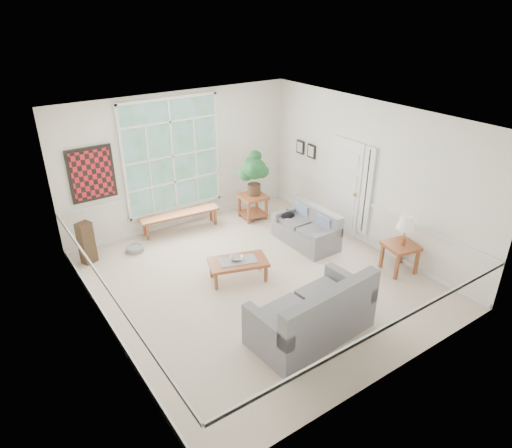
{
  "coord_description": "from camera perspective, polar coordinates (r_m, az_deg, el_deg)",
  "views": [
    {
      "loc": [
        -4.09,
        -5.89,
        4.74
      ],
      "look_at": [
        0.1,
        0.2,
        1.05
      ],
      "focal_mm": 32.0,
      "sensor_mm": 36.0,
      "label": 1
    }
  ],
  "objects": [
    {
      "name": "floor",
      "position": [
        8.6,
        0.21,
        -6.97
      ],
      "size": [
        5.5,
        6.0,
        0.01
      ],
      "primitive_type": "cube",
      "color": "beige",
      "rests_on": "ground"
    },
    {
      "name": "ceiling",
      "position": [
        7.38,
        0.25,
        12.89
      ],
      "size": [
        5.5,
        6.0,
        0.02
      ],
      "primitive_type": "cube",
      "color": "white",
      "rests_on": "ground"
    },
    {
      "name": "wall_back",
      "position": [
        10.31,
        -9.41,
        7.85
      ],
      "size": [
        5.5,
        0.02,
        3.0
      ],
      "primitive_type": "cube",
      "color": "white",
      "rests_on": "ground"
    },
    {
      "name": "wall_front",
      "position": [
        5.96,
        17.03,
        -7.71
      ],
      "size": [
        5.5,
        0.02,
        3.0
      ],
      "primitive_type": "cube",
      "color": "white",
      "rests_on": "ground"
    },
    {
      "name": "wall_left",
      "position": [
        6.86,
        -19.06,
        -3.28
      ],
      "size": [
        0.02,
        6.0,
        3.0
      ],
      "primitive_type": "cube",
      "color": "white",
      "rests_on": "ground"
    },
    {
      "name": "wall_right",
      "position": [
        9.59,
        13.93,
        5.98
      ],
      "size": [
        0.02,
        6.0,
        3.0
      ],
      "primitive_type": "cube",
      "color": "white",
      "rests_on": "ground"
    },
    {
      "name": "window_back",
      "position": [
        10.15,
        -10.39,
        8.36
      ],
      "size": [
        2.3,
        0.08,
        2.4
      ],
      "primitive_type": "cube",
      "color": "white",
      "rests_on": "wall_back"
    },
    {
      "name": "entry_door",
      "position": [
        10.1,
        11.02,
        4.59
      ],
      "size": [
        0.08,
        0.9,
        2.1
      ],
      "primitive_type": "cube",
      "color": "white",
      "rests_on": "floor"
    },
    {
      "name": "door_sidelight",
      "position": [
        9.67,
        13.68,
        3.95
      ],
      "size": [
        0.08,
        0.26,
        1.9
      ],
      "primitive_type": "cube",
      "color": "white",
      "rests_on": "wall_right"
    },
    {
      "name": "wall_art",
      "position": [
        9.62,
        -19.83,
        5.88
      ],
      "size": [
        0.9,
        0.06,
        1.1
      ],
      "primitive_type": "cube",
      "color": "maroon",
      "rests_on": "wall_back"
    },
    {
      "name": "wall_frame_near",
      "position": [
        10.71,
        6.91,
        9.01
      ],
      "size": [
        0.04,
        0.26,
        0.32
      ],
      "primitive_type": "cube",
      "color": "black",
      "rests_on": "wall_right"
    },
    {
      "name": "wall_frame_far",
      "position": [
        11.0,
        5.53,
        9.55
      ],
      "size": [
        0.04,
        0.26,
        0.32
      ],
      "primitive_type": "cube",
      "color": "black",
      "rests_on": "wall_right"
    },
    {
      "name": "loveseat_right",
      "position": [
        9.68,
        6.26,
        -0.32
      ],
      "size": [
        0.75,
        1.45,
        0.78
      ],
      "primitive_type": "cube",
      "rotation": [
        0.0,
        0.0,
        -0.0
      ],
      "color": "slate",
      "rests_on": "floor"
    },
    {
      "name": "loveseat_front",
      "position": [
        7.09,
        6.92,
        -10.26
      ],
      "size": [
        1.98,
        1.13,
        1.03
      ],
      "primitive_type": "cube",
      "rotation": [
        0.0,
        0.0,
        0.07
      ],
      "color": "slate",
      "rests_on": "floor"
    },
    {
      "name": "coffee_table",
      "position": [
        8.5,
        -2.23,
        -5.77
      ],
      "size": [
        1.2,
        0.89,
        0.4
      ],
      "primitive_type": "cube",
      "rotation": [
        0.0,
        0.0,
        -0.32
      ],
      "color": "brown",
      "rests_on": "floor"
    },
    {
      "name": "pewter_bowl",
      "position": [
        8.42,
        -2.49,
        -4.27
      ],
      "size": [
        0.4,
        0.4,
        0.07
      ],
      "primitive_type": "imported",
      "rotation": [
        0.0,
        0.0,
        -0.64
      ],
      "color": "#97979C",
      "rests_on": "coffee_table"
    },
    {
      "name": "window_bench",
      "position": [
        10.39,
        -9.41,
        0.3
      ],
      "size": [
        1.82,
        0.53,
        0.42
      ],
      "primitive_type": "cube",
      "rotation": [
        0.0,
        0.0,
        -0.11
      ],
      "color": "brown",
      "rests_on": "floor"
    },
    {
      "name": "end_table",
      "position": [
        10.78,
        -0.4,
        2.17
      ],
      "size": [
        0.64,
        0.64,
        0.59
      ],
      "primitive_type": "cube",
      "rotation": [
        0.0,
        0.0,
        -0.09
      ],
      "color": "brown",
      "rests_on": "floor"
    },
    {
      "name": "houseplant",
      "position": [
        10.52,
        -0.25,
        6.32
      ],
      "size": [
        0.77,
        0.77,
        1.04
      ],
      "primitive_type": null,
      "rotation": [
        0.0,
        0.0,
        0.32
      ],
      "color": "#1F582B",
      "rests_on": "end_table"
    },
    {
      "name": "side_table",
      "position": [
        9.12,
        17.47,
        -4.03
      ],
      "size": [
        0.67,
        0.67,
        0.58
      ],
      "primitive_type": "cube",
      "rotation": [
        0.0,
        0.0,
        -0.21
      ],
      "color": "brown",
      "rests_on": "floor"
    },
    {
      "name": "table_lamp",
      "position": [
        8.87,
        18.13,
        -0.8
      ],
      "size": [
        0.34,
        0.34,
        0.57
      ],
      "primitive_type": null,
      "rotation": [
        0.0,
        0.0,
        -0.01
      ],
      "color": "white",
      "rests_on": "side_table"
    },
    {
      "name": "pet_bed",
      "position": [
        9.81,
        -14.9,
        -2.98
      ],
      "size": [
        0.42,
        0.42,
        0.12
      ],
      "primitive_type": "cylinder",
      "rotation": [
        0.0,
        0.0,
        0.07
      ],
      "color": "gray",
      "rests_on": "floor"
    },
    {
      "name": "floor_speaker",
      "position": [
        9.51,
        -20.43,
        -2.21
      ],
      "size": [
        0.33,
        0.29,
        0.86
      ],
      "primitive_type": "cube",
      "rotation": [
        0.0,
        0.0,
        0.37
      ],
      "color": "#3D2B1A",
      "rests_on": "floor"
    },
    {
      "name": "cat",
      "position": [
        9.95,
        4.02,
        1.09
      ],
      "size": [
        0.35,
        0.27,
        0.15
      ],
      "primitive_type": "ellipsoid",
      "rotation": [
        0.0,
        0.0,
        0.12
      ],
      "color": "black",
      "rests_on": "loveseat_right"
    }
  ]
}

